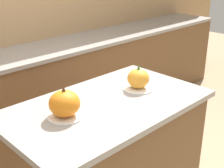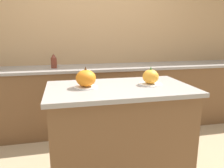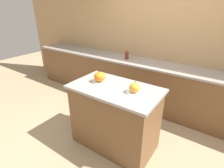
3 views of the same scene
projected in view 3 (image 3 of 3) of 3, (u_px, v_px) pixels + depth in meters
The scene contains 7 objects.
ground_plane at pixel (115, 143), 2.70m from camera, with size 12.00×12.00×0.00m, color tan.
wall_back at pixel (162, 44), 3.40m from camera, with size 8.00×0.06×2.50m.
kitchen_island at pixel (115, 117), 2.50m from camera, with size 1.22×0.70×0.95m.
back_counter at pixel (151, 86), 3.48m from camera, with size 6.00×0.60×0.93m.
pumpkin_cake_left at pixel (100, 77), 2.44m from camera, with size 0.19×0.19×0.18m.
pumpkin_cake_right at pixel (135, 88), 2.14m from camera, with size 0.20×0.20×0.16m.
bottle_tall at pixel (127, 54), 3.53m from camera, with size 0.08×0.08×0.19m.
Camera 3 is at (1.15, -1.73, 1.95)m, focal length 28.00 mm.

